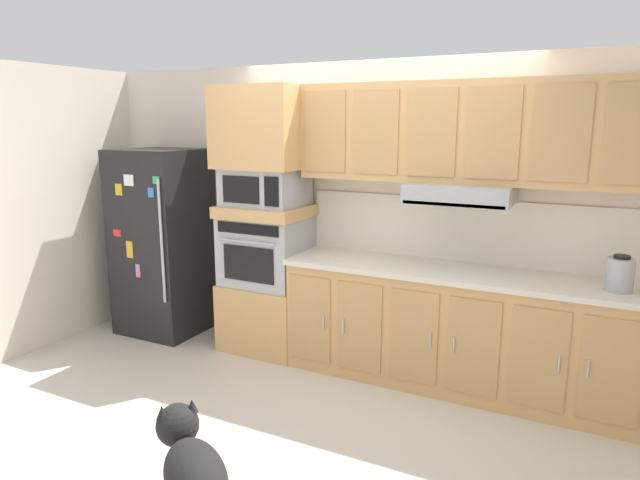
{
  "coord_description": "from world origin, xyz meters",
  "views": [
    {
      "loc": [
        1.65,
        -3.3,
        2.0
      ],
      "look_at": [
        -0.3,
        0.56,
        1.09
      ],
      "focal_mm": 31.24,
      "sensor_mm": 36.0,
      "label": 1
    }
  ],
  "objects_px": {
    "refrigerator": "(163,242)",
    "electric_kettle": "(620,274)",
    "built_in_oven": "(267,250)",
    "dog": "(192,469)",
    "microwave": "(266,187)"
  },
  "relations": [
    {
      "from": "built_in_oven",
      "to": "electric_kettle",
      "type": "xyz_separation_m",
      "value": [
        2.74,
        -0.05,
        0.13
      ]
    },
    {
      "from": "microwave",
      "to": "dog",
      "type": "relative_size",
      "value": 0.83
    },
    {
      "from": "refrigerator",
      "to": "dog",
      "type": "bearing_deg",
      "value": -45.79
    },
    {
      "from": "microwave",
      "to": "electric_kettle",
      "type": "bearing_deg",
      "value": -0.99
    },
    {
      "from": "refrigerator",
      "to": "built_in_oven",
      "type": "distance_m",
      "value": 1.14
    },
    {
      "from": "refrigerator",
      "to": "electric_kettle",
      "type": "distance_m",
      "value": 3.88
    },
    {
      "from": "refrigerator",
      "to": "dog",
      "type": "distance_m",
      "value": 3.09
    },
    {
      "from": "refrigerator",
      "to": "built_in_oven",
      "type": "xyz_separation_m",
      "value": [
        1.14,
        0.07,
        0.02
      ]
    },
    {
      "from": "refrigerator",
      "to": "electric_kettle",
      "type": "relative_size",
      "value": 7.33
    },
    {
      "from": "refrigerator",
      "to": "dog",
      "type": "xyz_separation_m",
      "value": [
        2.13,
        -2.19,
        -0.46
      ]
    },
    {
      "from": "microwave",
      "to": "dog",
      "type": "height_order",
      "value": "microwave"
    },
    {
      "from": "refrigerator",
      "to": "built_in_oven",
      "type": "bearing_deg",
      "value": 3.41
    },
    {
      "from": "built_in_oven",
      "to": "dog",
      "type": "xyz_separation_m",
      "value": [
        0.99,
        -2.26,
        -0.48
      ]
    },
    {
      "from": "dog",
      "to": "microwave",
      "type": "bearing_deg",
      "value": -29.53
    },
    {
      "from": "refrigerator",
      "to": "microwave",
      "type": "height_order",
      "value": "refrigerator"
    }
  ]
}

